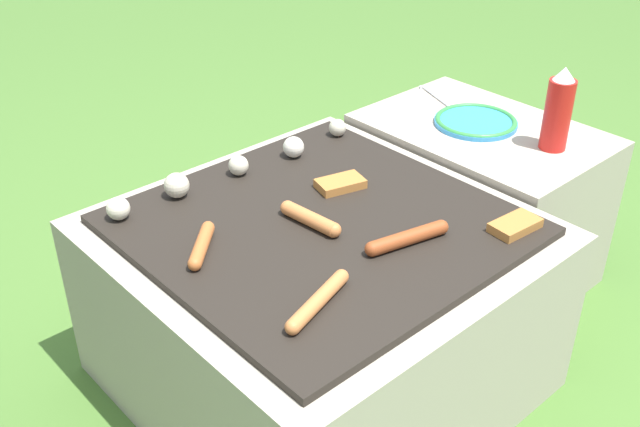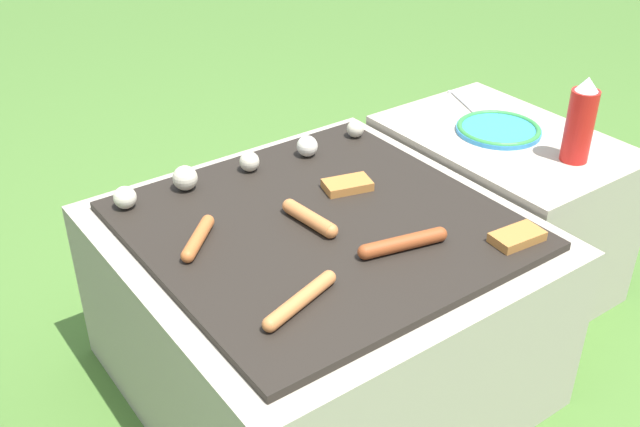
{
  "view_description": "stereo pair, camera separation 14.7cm",
  "coord_description": "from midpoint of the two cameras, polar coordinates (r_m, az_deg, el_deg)",
  "views": [
    {
      "loc": [
        -0.9,
        -1.0,
        1.28
      ],
      "look_at": [
        0.0,
        0.0,
        0.46
      ],
      "focal_mm": 42.0,
      "sensor_mm": 36.0,
      "label": 1
    },
    {
      "loc": [
        -0.79,
        -1.09,
        1.28
      ],
      "look_at": [
        0.0,
        0.0,
        0.46
      ],
      "focal_mm": 42.0,
      "sensor_mm": 36.0,
      "label": 2
    }
  ],
  "objects": [
    {
      "name": "mushroom_row",
      "position": [
        1.76,
        -9.4,
        3.35
      ],
      "size": [
        0.67,
        0.08,
        0.06
      ],
      "color": "beige",
      "rests_on": "grill"
    },
    {
      "name": "condiment_bottle",
      "position": [
        1.91,
        15.62,
        7.51
      ],
      "size": [
        0.07,
        0.07,
        0.21
      ],
      "color": "red",
      "rests_on": "side_ledge"
    },
    {
      "name": "bread_slice_right",
      "position": [
        1.7,
        -0.9,
        2.23
      ],
      "size": [
        0.12,
        0.09,
        0.02
      ],
      "color": "#B27033",
      "rests_on": "grill"
    },
    {
      "name": "grill",
      "position": [
        1.71,
        -2.47,
        -7.01
      ],
      "size": [
        0.83,
        0.83,
        0.44
      ],
      "color": "#A89E8C",
      "rests_on": "ground_plane"
    },
    {
      "name": "side_ledge",
      "position": [
        2.13,
        9.84,
        1.03
      ],
      "size": [
        0.43,
        0.63,
        0.44
      ],
      "color": "#A89E8C",
      "rests_on": "ground_plane"
    },
    {
      "name": "sausage_front_right",
      "position": [
        1.51,
        -11.77,
        -2.47
      ],
      "size": [
        0.12,
        0.12,
        0.03
      ],
      "color": "#B7602D",
      "rests_on": "grill"
    },
    {
      "name": "ground_plane",
      "position": [
        1.85,
        -2.32,
        -12.3
      ],
      "size": [
        14.0,
        14.0,
        0.0
      ],
      "primitive_type": "plane",
      "color": "#47702D"
    },
    {
      "name": "sausage_mid_left",
      "position": [
        1.56,
        -3.44,
        -0.47
      ],
      "size": [
        0.04,
        0.16,
        0.03
      ],
      "color": "#C6753D",
      "rests_on": "grill"
    },
    {
      "name": "fork_utensil",
      "position": [
        2.21,
        6.79,
        8.9
      ],
      "size": [
        0.08,
        0.16,
        0.01
      ],
      "color": "silver",
      "rests_on": "side_ledge"
    },
    {
      "name": "sausage_back_right",
      "position": [
        1.34,
        -3.3,
        -6.76
      ],
      "size": [
        0.19,
        0.08,
        0.03
      ],
      "color": "#C6753D",
      "rests_on": "grill"
    },
    {
      "name": "sausage_front_center",
      "position": [
        1.5,
        3.92,
        -1.94
      ],
      "size": [
        0.19,
        0.07,
        0.03
      ],
      "color": "#93421E",
      "rests_on": "grill"
    },
    {
      "name": "bread_slice_left",
      "position": [
        1.58,
        12.11,
        -0.96
      ],
      "size": [
        0.11,
        0.07,
        0.02
      ],
      "color": "#B27033",
      "rests_on": "grill"
    },
    {
      "name": "plate_colorful",
      "position": [
        2.04,
        9.78,
        6.88
      ],
      "size": [
        0.22,
        0.22,
        0.02
      ],
      "color": "#338CCC",
      "rests_on": "side_ledge"
    }
  ]
}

